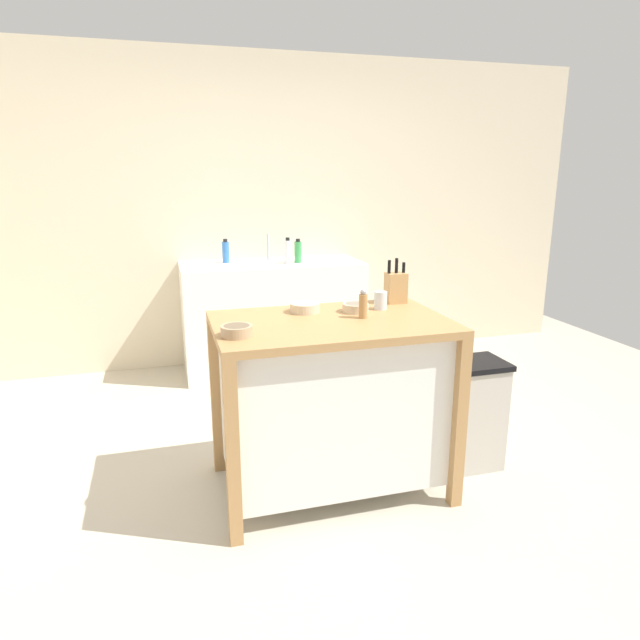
{
  "coord_description": "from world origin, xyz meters",
  "views": [
    {
      "loc": [
        -0.83,
        -2.7,
        1.64
      ],
      "look_at": [
        -0.04,
        0.06,
        0.88
      ],
      "focal_mm": 31.24,
      "sensor_mm": 36.0,
      "label": 1
    }
  ],
  "objects_px": {
    "bottle_hand_soap": "(288,251)",
    "bowl_stoneware_deep": "(355,307)",
    "sink_faucet": "(268,247)",
    "drinking_cup": "(380,300)",
    "knife_block": "(396,287)",
    "trash_bin": "(470,414)",
    "pepper_grinder": "(363,305)",
    "bottle_dish_soap": "(226,252)",
    "bowl_ceramic_small": "(305,307)",
    "bottle_spray_cleaner": "(298,252)",
    "bowl_ceramic_wide": "(237,331)",
    "kitchen_island": "(331,396)"
  },
  "relations": [
    {
      "from": "bottle_hand_soap",
      "to": "bowl_stoneware_deep",
      "type": "bearing_deg",
      "value": -91.01
    },
    {
      "from": "sink_faucet",
      "to": "drinking_cup",
      "type": "bearing_deg",
      "value": -82.9
    },
    {
      "from": "knife_block",
      "to": "trash_bin",
      "type": "xyz_separation_m",
      "value": [
        0.36,
        -0.27,
        -0.7
      ]
    },
    {
      "from": "sink_faucet",
      "to": "pepper_grinder",
      "type": "bearing_deg",
      "value": -87.69
    },
    {
      "from": "pepper_grinder",
      "to": "bottle_dish_soap",
      "type": "bearing_deg",
      "value": 102.28
    },
    {
      "from": "bowl_ceramic_small",
      "to": "bottle_spray_cleaner",
      "type": "bearing_deg",
      "value": 77.26
    },
    {
      "from": "knife_block",
      "to": "sink_faucet",
      "type": "xyz_separation_m",
      "value": [
        -0.38,
        1.8,
        0.01
      ]
    },
    {
      "from": "bowl_ceramic_wide",
      "to": "bottle_hand_soap",
      "type": "distance_m",
      "value": 2.12
    },
    {
      "from": "bottle_spray_cleaner",
      "to": "bowl_ceramic_small",
      "type": "bearing_deg",
      "value": -102.74
    },
    {
      "from": "knife_block",
      "to": "sink_faucet",
      "type": "distance_m",
      "value": 1.84
    },
    {
      "from": "drinking_cup",
      "to": "bowl_ceramic_wide",
      "type": "bearing_deg",
      "value": -160.01
    },
    {
      "from": "knife_block",
      "to": "bottle_dish_soap",
      "type": "relative_size",
      "value": 1.3
    },
    {
      "from": "bowl_stoneware_deep",
      "to": "sink_faucet",
      "type": "bearing_deg",
      "value": 92.67
    },
    {
      "from": "bowl_ceramic_small",
      "to": "bottle_hand_soap",
      "type": "bearing_deg",
      "value": 80.13
    },
    {
      "from": "bowl_stoneware_deep",
      "to": "trash_bin",
      "type": "height_order",
      "value": "bowl_stoneware_deep"
    },
    {
      "from": "sink_faucet",
      "to": "bottle_hand_soap",
      "type": "height_order",
      "value": "sink_faucet"
    },
    {
      "from": "bottle_spray_cleaner",
      "to": "pepper_grinder",
      "type": "bearing_deg",
      "value": -93.95
    },
    {
      "from": "bowl_stoneware_deep",
      "to": "bottle_spray_cleaner",
      "type": "xyz_separation_m",
      "value": [
        0.12,
        1.75,
        0.06
      ]
    },
    {
      "from": "bottle_hand_soap",
      "to": "pepper_grinder",
      "type": "bearing_deg",
      "value": -91.15
    },
    {
      "from": "bowl_ceramic_wide",
      "to": "bottle_dish_soap",
      "type": "xyz_separation_m",
      "value": [
        0.22,
        2.19,
        0.06
      ]
    },
    {
      "from": "bowl_ceramic_wide",
      "to": "bottle_hand_soap",
      "type": "relative_size",
      "value": 0.68
    },
    {
      "from": "bowl_ceramic_wide",
      "to": "trash_bin",
      "type": "bearing_deg",
      "value": 6.33
    },
    {
      "from": "bowl_ceramic_small",
      "to": "sink_faucet",
      "type": "relative_size",
      "value": 0.71
    },
    {
      "from": "bowl_ceramic_wide",
      "to": "bowl_stoneware_deep",
      "type": "bearing_deg",
      "value": 22.68
    },
    {
      "from": "drinking_cup",
      "to": "pepper_grinder",
      "type": "height_order",
      "value": "pepper_grinder"
    },
    {
      "from": "bowl_ceramic_small",
      "to": "drinking_cup",
      "type": "distance_m",
      "value": 0.41
    },
    {
      "from": "bottle_dish_soap",
      "to": "pepper_grinder",
      "type": "bearing_deg",
      "value": -77.72
    },
    {
      "from": "knife_block",
      "to": "bowl_ceramic_small",
      "type": "distance_m",
      "value": 0.56
    },
    {
      "from": "bowl_ceramic_small",
      "to": "bottle_hand_soap",
      "type": "xyz_separation_m",
      "value": [
        0.29,
        1.66,
        0.06
      ]
    },
    {
      "from": "bowl_ceramic_wide",
      "to": "drinking_cup",
      "type": "relative_size",
      "value": 1.48
    },
    {
      "from": "bowl_ceramic_wide",
      "to": "bottle_spray_cleaner",
      "type": "distance_m",
      "value": 2.18
    },
    {
      "from": "knife_block",
      "to": "drinking_cup",
      "type": "bearing_deg",
      "value": -138.76
    },
    {
      "from": "bottle_hand_soap",
      "to": "bottle_spray_cleaner",
      "type": "bearing_deg",
      "value": 16.9
    },
    {
      "from": "bowl_ceramic_small",
      "to": "bowl_ceramic_wide",
      "type": "relative_size",
      "value": 1.09
    },
    {
      "from": "bowl_ceramic_small",
      "to": "kitchen_island",
      "type": "bearing_deg",
      "value": -67.35
    },
    {
      "from": "pepper_grinder",
      "to": "bottle_dish_soap",
      "type": "xyz_separation_m",
      "value": [
        -0.44,
        2.04,
        0.01
      ]
    },
    {
      "from": "bowl_ceramic_small",
      "to": "sink_faucet",
      "type": "xyz_separation_m",
      "value": [
        0.17,
        1.87,
        0.08
      ]
    },
    {
      "from": "bottle_spray_cleaner",
      "to": "drinking_cup",
      "type": "bearing_deg",
      "value": -89.15
    },
    {
      "from": "bottle_dish_soap",
      "to": "bottle_hand_soap",
      "type": "height_order",
      "value": "bottle_hand_soap"
    },
    {
      "from": "bottle_spray_cleaner",
      "to": "kitchen_island",
      "type": "bearing_deg",
      "value": -98.99
    },
    {
      "from": "pepper_grinder",
      "to": "bowl_ceramic_wide",
      "type": "bearing_deg",
      "value": -167.46
    },
    {
      "from": "knife_block",
      "to": "bottle_dish_soap",
      "type": "distance_m",
      "value": 1.92
    },
    {
      "from": "kitchen_island",
      "to": "drinking_cup",
      "type": "distance_m",
      "value": 0.58
    },
    {
      "from": "drinking_cup",
      "to": "sink_faucet",
      "type": "relative_size",
      "value": 0.44
    },
    {
      "from": "knife_block",
      "to": "bowl_stoneware_deep",
      "type": "xyz_separation_m",
      "value": [
        -0.29,
        -0.14,
        -0.07
      ]
    },
    {
      "from": "knife_block",
      "to": "bowl_ceramic_small",
      "type": "bearing_deg",
      "value": -172.43
    },
    {
      "from": "pepper_grinder",
      "to": "trash_bin",
      "type": "height_order",
      "value": "pepper_grinder"
    },
    {
      "from": "bowl_stoneware_deep",
      "to": "trash_bin",
      "type": "distance_m",
      "value": 0.92
    },
    {
      "from": "knife_block",
      "to": "drinking_cup",
      "type": "relative_size",
      "value": 2.61
    },
    {
      "from": "drinking_cup",
      "to": "pepper_grinder",
      "type": "xyz_separation_m",
      "value": [
        -0.16,
        -0.15,
        0.02
      ]
    }
  ]
}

